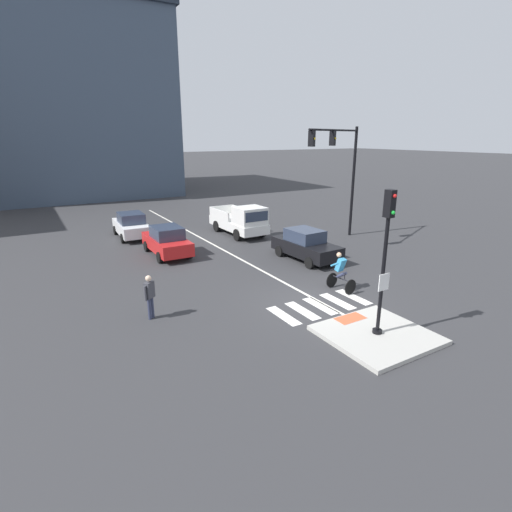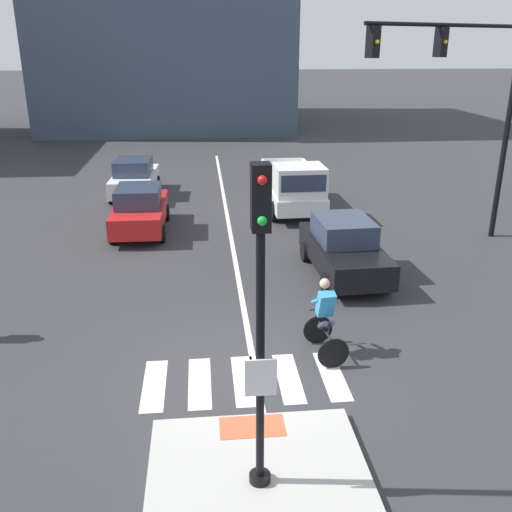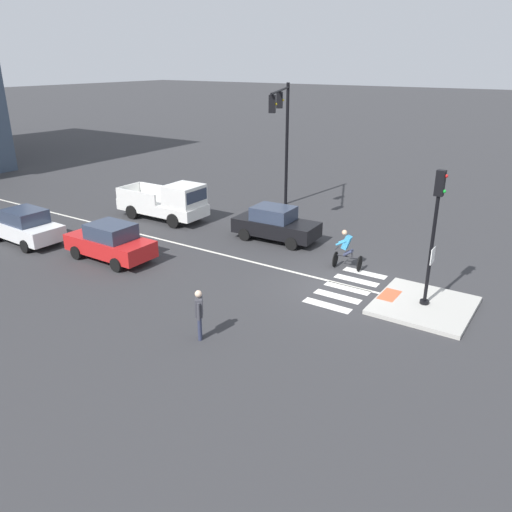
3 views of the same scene
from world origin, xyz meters
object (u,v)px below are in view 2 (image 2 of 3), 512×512
object	(u,v)px
traffic_light_mast	(471,92)
car_red_westbound_far	(140,209)
signal_pole	(260,307)
pickup_truck_white_eastbound_far	(294,188)
car_white_westbound_distant	(135,178)
cyclist	(325,317)
car_black_eastbound_mid	(344,248)

from	to	relation	value
traffic_light_mast	car_red_westbound_far	xyz separation A→B (m)	(-10.37, 2.46, -4.07)
signal_pole	pickup_truck_white_eastbound_far	size ratio (longest dim) A/B	0.93
signal_pole	traffic_light_mast	world-z (taller)	traffic_light_mast
signal_pole	car_white_westbound_distant	bearing A→B (deg)	101.36
cyclist	car_red_westbound_far	bearing A→B (deg)	117.51
car_black_eastbound_mid	pickup_truck_white_eastbound_far	bearing A→B (deg)	93.37
car_black_eastbound_mid	cyclist	world-z (taller)	cyclist
car_black_eastbound_mid	pickup_truck_white_eastbound_far	xyz separation A→B (m)	(-0.38, 6.51, 0.17)
car_black_eastbound_mid	car_red_westbound_far	bearing A→B (deg)	143.01
car_red_westbound_far	traffic_light_mast	bearing A→B (deg)	-13.33
traffic_light_mast	cyclist	world-z (taller)	traffic_light_mast
cyclist	car_white_westbound_distant	bearing A→B (deg)	110.89
traffic_light_mast	pickup_truck_white_eastbound_far	world-z (taller)	traffic_light_mast
car_red_westbound_far	pickup_truck_white_eastbound_far	distance (m)	6.06
car_red_westbound_far	pickup_truck_white_eastbound_far	xyz separation A→B (m)	(5.76, 1.89, 0.17)
car_black_eastbound_mid	car_white_westbound_distant	bearing A→B (deg)	125.11
signal_pole	pickup_truck_white_eastbound_far	xyz separation A→B (m)	(2.86, 14.67, -2.03)
pickup_truck_white_eastbound_far	car_black_eastbound_mid	bearing A→B (deg)	-86.63
car_white_westbound_distant	cyclist	size ratio (longest dim) A/B	2.48
traffic_light_mast	car_white_westbound_distant	xyz separation A→B (m)	(-11.07, 7.56, -4.07)
car_white_westbound_distant	car_black_eastbound_mid	bearing A→B (deg)	-54.89
traffic_light_mast	car_black_eastbound_mid	bearing A→B (deg)	-152.81
signal_pole	car_red_westbound_far	xyz separation A→B (m)	(-2.89, 12.78, -2.19)
traffic_light_mast	pickup_truck_white_eastbound_far	distance (m)	7.44
traffic_light_mast	pickup_truck_white_eastbound_far	bearing A→B (deg)	136.70
traffic_light_mast	cyclist	size ratio (longest dim) A/B	4.16
pickup_truck_white_eastbound_far	car_white_westbound_distant	bearing A→B (deg)	153.51
signal_pole	cyclist	distance (m)	4.71
traffic_light_mast	pickup_truck_white_eastbound_far	xyz separation A→B (m)	(-4.61, 4.34, -3.91)
car_white_westbound_distant	car_black_eastbound_mid	world-z (taller)	same
car_white_westbound_distant	cyclist	bearing A→B (deg)	-69.11
cyclist	car_black_eastbound_mid	bearing A→B (deg)	71.30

